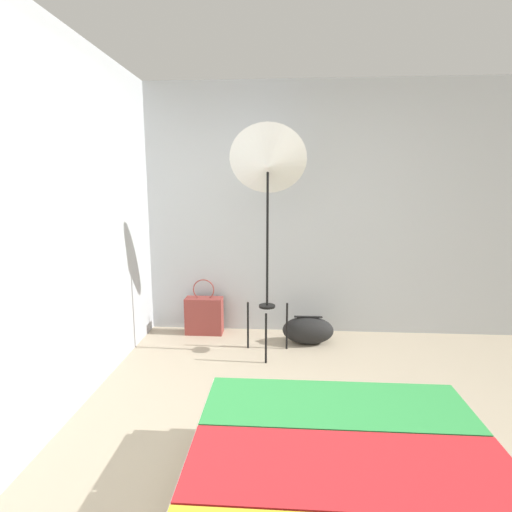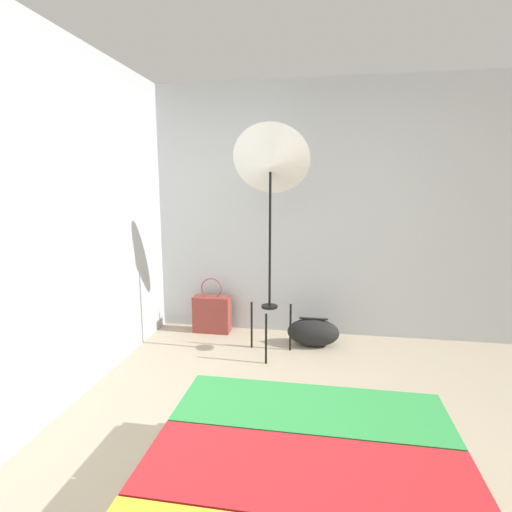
% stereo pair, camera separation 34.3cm
% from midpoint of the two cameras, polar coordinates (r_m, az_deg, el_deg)
% --- Properties ---
extents(ground_plane, '(14.00, 14.00, 0.00)m').
position_cam_midpoint_polar(ground_plane, '(2.50, 4.21, -28.76)').
color(ground_plane, tan).
extents(wall_back, '(8.00, 0.05, 2.60)m').
position_cam_midpoint_polar(wall_back, '(4.19, 7.38, 6.39)').
color(wall_back, '#B7BCC1').
rests_on(wall_back, ground_plane).
extents(wall_side_left, '(0.05, 8.00, 2.60)m').
position_cam_midpoint_polar(wall_side_left, '(3.37, -19.25, 5.00)').
color(wall_side_left, '#B7BCC1').
rests_on(wall_side_left, ground_plane).
extents(photo_umbrella, '(0.69, 0.47, 2.08)m').
position_cam_midpoint_polar(photo_umbrella, '(3.55, 4.90, 12.66)').
color(photo_umbrella, black).
rests_on(photo_umbrella, ground_plane).
extents(tote_bag, '(0.39, 0.17, 0.59)m').
position_cam_midpoint_polar(tote_bag, '(4.34, -4.05, -8.24)').
color(tote_bag, brown).
rests_on(tote_bag, ground_plane).
extents(duffel_bag, '(0.51, 0.27, 0.28)m').
position_cam_midpoint_polar(duffel_bag, '(4.06, 10.62, -10.70)').
color(duffel_bag, black).
rests_on(duffel_bag, ground_plane).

